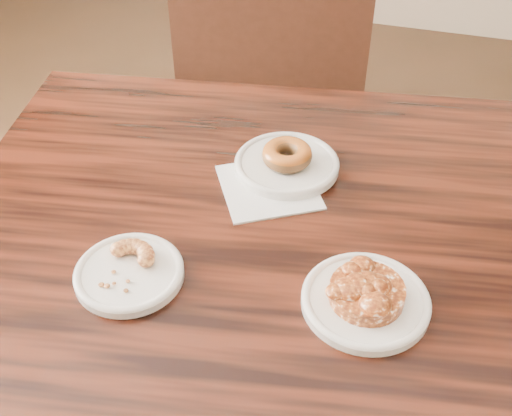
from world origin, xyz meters
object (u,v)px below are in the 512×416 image
(glazed_donut, at_px, (287,155))
(cafe_table, at_px, (254,402))
(cruller_fragment, at_px, (128,265))
(apple_fritter, at_px, (367,290))
(chair_far, at_px, (279,94))

(glazed_donut, bearing_deg, cafe_table, -88.74)
(cafe_table, distance_m, cruller_fragment, 0.44)
(cruller_fragment, bearing_deg, apple_fritter, 7.23)
(apple_fritter, relative_size, cruller_fragment, 1.63)
(chair_far, bearing_deg, apple_fritter, 103.94)
(chair_far, relative_size, glazed_donut, 10.71)
(glazed_donut, bearing_deg, apple_fritter, -56.24)
(cafe_table, bearing_deg, apple_fritter, -22.88)
(cafe_table, height_order, apple_fritter, apple_fritter)
(cruller_fragment, bearing_deg, chair_far, 92.22)
(cafe_table, height_order, glazed_donut, glazed_donut)
(glazed_donut, height_order, apple_fritter, same)
(chair_far, distance_m, glazed_donut, 0.81)
(chair_far, relative_size, apple_fritter, 6.56)
(cafe_table, relative_size, glazed_donut, 11.60)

